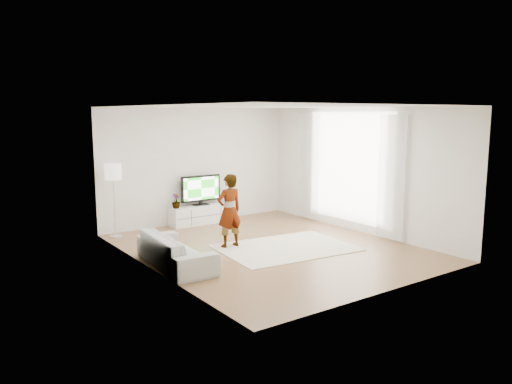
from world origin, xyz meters
TOP-DOWN VIEW (x-y plane):
  - floor at (0.00, 0.00)m, footprint 6.00×6.00m
  - ceiling at (0.00, 0.00)m, footprint 6.00×6.00m
  - wall_left at (-2.50, 0.00)m, footprint 0.02×6.00m
  - wall_right at (2.50, 0.00)m, footprint 0.02×6.00m
  - wall_back at (0.00, 3.00)m, footprint 5.00×0.02m
  - wall_front at (0.00, -3.00)m, footprint 5.00×0.02m
  - window at (2.48, 0.30)m, footprint 0.01×2.60m
  - curtain_near at (2.40, -1.00)m, footprint 0.04×0.70m
  - curtain_far at (2.40, 1.60)m, footprint 0.04×0.70m
  - media_console at (-0.02, 2.76)m, footprint 1.61×0.46m
  - television at (-0.02, 2.79)m, footprint 1.05×0.21m
  - game_console at (0.69, 2.76)m, footprint 0.07×0.17m
  - potted_plant at (-0.70, 2.77)m, footprint 0.26×0.26m
  - rug at (0.25, -0.19)m, footprint 2.77×2.12m
  - player at (-0.63, 0.53)m, footprint 0.54×0.35m
  - sofa at (-2.07, 0.02)m, footprint 0.89×2.01m
  - floor_lamp at (-2.20, 2.70)m, footprint 0.36×0.36m

SIDE VIEW (x-z plane):
  - floor at x=0.00m, z-range 0.00..0.00m
  - rug at x=0.25m, z-range 0.00..0.01m
  - media_console at x=-0.02m, z-range 0.00..0.45m
  - sofa at x=-2.07m, z-range 0.00..0.57m
  - game_console at x=0.69m, z-range 0.45..0.68m
  - potted_plant at x=-0.70m, z-range 0.45..0.80m
  - player at x=-0.63m, z-range 0.01..1.49m
  - television at x=-0.02m, z-range 0.48..1.21m
  - curtain_near at x=2.40m, z-range 0.05..2.65m
  - curtain_far at x=2.40m, z-range 0.05..2.65m
  - floor_lamp at x=-2.20m, z-range 0.56..2.16m
  - wall_left at x=-2.50m, z-range 0.00..2.80m
  - wall_right at x=2.50m, z-range 0.00..2.80m
  - wall_back at x=0.00m, z-range 0.00..2.80m
  - wall_front at x=0.00m, z-range 0.00..2.80m
  - window at x=2.48m, z-range 0.20..2.70m
  - ceiling at x=0.00m, z-range 2.80..2.80m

